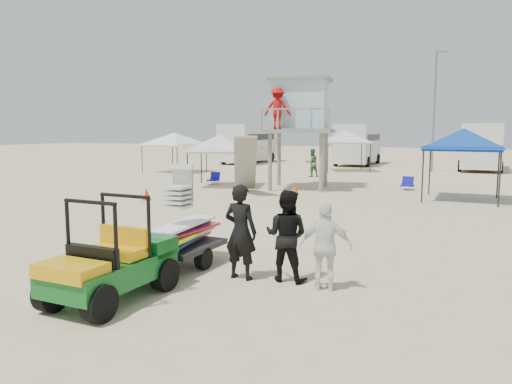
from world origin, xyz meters
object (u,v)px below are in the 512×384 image
at_px(surf_trailer, 182,231).
at_px(canopy_blue, 464,132).
at_px(utility_cart, 108,254).
at_px(lifeguard_tower, 298,108).
at_px(man_left, 241,232).

xyz_separation_m(surf_trailer, canopy_blue, (5.17, 12.97, 2.00)).
height_order(utility_cart, canopy_blue, canopy_blue).
bearing_deg(canopy_blue, surf_trailer, -111.72).
bearing_deg(surf_trailer, canopy_blue, 68.28).
relative_size(surf_trailer, canopy_blue, 0.67).
relative_size(utility_cart, lifeguard_tower, 0.45).
height_order(surf_trailer, man_left, surf_trailer).
height_order(surf_trailer, lifeguard_tower, lifeguard_tower).
bearing_deg(surf_trailer, man_left, -11.19).
distance_m(surf_trailer, canopy_blue, 14.11).
relative_size(utility_cart, canopy_blue, 0.70).
distance_m(man_left, lifeguard_tower, 15.28).
xyz_separation_m(utility_cart, lifeguard_tower, (-2.26, 16.54, 3.05)).
distance_m(utility_cart, canopy_blue, 16.28).
height_order(utility_cart, surf_trailer, surf_trailer).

